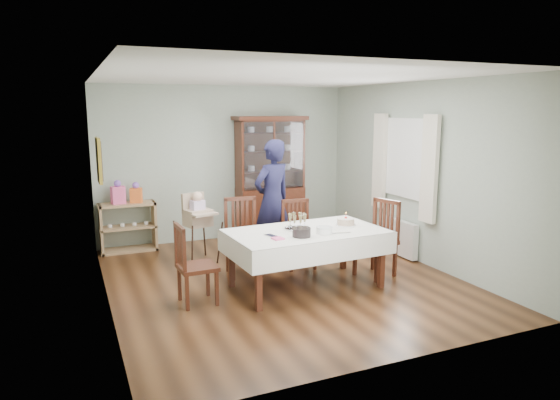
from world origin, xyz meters
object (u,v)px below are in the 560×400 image
gift_bag_pink (118,193)px  gift_bag_orange (136,193)px  chair_end_right (376,254)px  high_chair (198,235)px  champagne_tray (297,224)px  chair_far_right (299,247)px  birthday_cake (346,222)px  chair_end_left (196,280)px  woman (272,200)px  chair_far_left (244,252)px  sideboard (128,227)px  dining_table (306,259)px  china_cabinet (270,175)px

gift_bag_pink → gift_bag_orange: gift_bag_pink is taller
gift_bag_orange → chair_end_right: bearing=-42.4°
high_chair → champagne_tray: high_chair is taller
chair_far_right → birthday_cake: 0.99m
chair_end_left → woman: size_ratio=0.53×
chair_far_left → birthday_cake: size_ratio=4.02×
champagne_tray → birthday_cake: champagne_tray is taller
high_chair → gift_bag_pink: size_ratio=2.83×
chair_far_right → champagne_tray: bearing=-110.3°
woman → gift_bag_pink: woman is taller
chair_far_left → gift_bag_pink: (-1.48, 1.83, 0.65)m
chair_far_right → chair_end_left: chair_far_right is taller
chair_end_right → birthday_cake: 0.70m
chair_end_right → woman: woman is taller
birthday_cake → sideboard: bearing=133.8°
dining_table → birthday_cake: (0.61, 0.04, 0.42)m
woman → gift_bag_pink: bearing=-50.1°
china_cabinet → woman: china_cabinet is taller
high_chair → china_cabinet: bearing=18.4°
chair_far_left → gift_bag_pink: gift_bag_pink is taller
woman → birthday_cake: (0.52, -1.32, -0.12)m
china_cabinet → gift_bag_pink: 2.63m
dining_table → chair_end_right: bearing=1.6°
china_cabinet → chair_far_left: bearing=-122.2°
sideboard → chair_end_right: (3.02, -2.64, -0.09)m
woman → gift_bag_orange: 2.26m
sideboard → gift_bag_orange: bearing=-7.6°
woman → high_chair: (-1.11, 0.23, -0.50)m
dining_table → chair_far_right: bearing=70.8°
china_cabinet → sideboard: china_cabinet is taller
china_cabinet → gift_bag_pink: bearing=180.0°
china_cabinet → high_chair: 2.05m
high_chair → woman: bearing=-26.6°
chair_end_right → high_chair: bearing=-142.3°
chair_end_right → champagne_tray: bearing=-110.2°
china_cabinet → champagne_tray: size_ratio=6.47×
chair_far_left → chair_end_right: chair_far_left is taller
china_cabinet → chair_end_left: bearing=-127.7°
dining_table → sideboard: size_ratio=2.28×
high_chair → chair_far_left: bearing=-74.5°
dining_table → champagne_tray: size_ratio=6.11×
china_cabinet → dining_table: bearing=-102.4°
chair_far_left → birthday_cake: bearing=-27.5°
chair_far_right → high_chair: (-1.31, 0.77, 0.14)m
dining_table → high_chair: bearing=122.7°
high_chair → chair_far_right: bearing=-45.7°
sideboard → birthday_cake: (2.53, -2.63, 0.41)m
gift_bag_pink → champagne_tray: bearing=-52.1°
dining_table → champagne_tray: champagne_tray is taller
chair_far_right → high_chair: high_chair is taller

